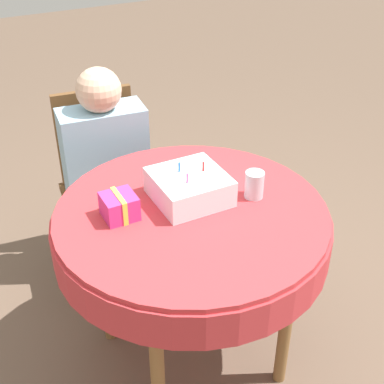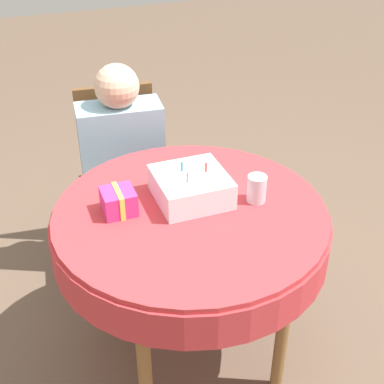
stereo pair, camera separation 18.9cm
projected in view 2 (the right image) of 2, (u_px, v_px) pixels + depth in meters
name	position (u px, v px, depth m)	size (l,w,h in m)	color
ground_plane	(191.00, 355.00, 2.33)	(12.00, 12.00, 0.00)	brown
dining_table	(190.00, 231.00, 1.96)	(1.00, 1.00, 0.77)	#BC3338
chair	(122.00, 175.00, 2.69)	(0.46, 0.46, 0.90)	brown
person	(123.00, 154.00, 2.52)	(0.40, 0.31, 1.08)	#DBB293
birthday_cake	(191.00, 187.00, 1.95)	(0.26, 0.26, 0.14)	white
drinking_glass	(257.00, 189.00, 1.93)	(0.07, 0.07, 0.10)	silver
gift_box	(119.00, 201.00, 1.88)	(0.11, 0.12, 0.09)	#D13384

